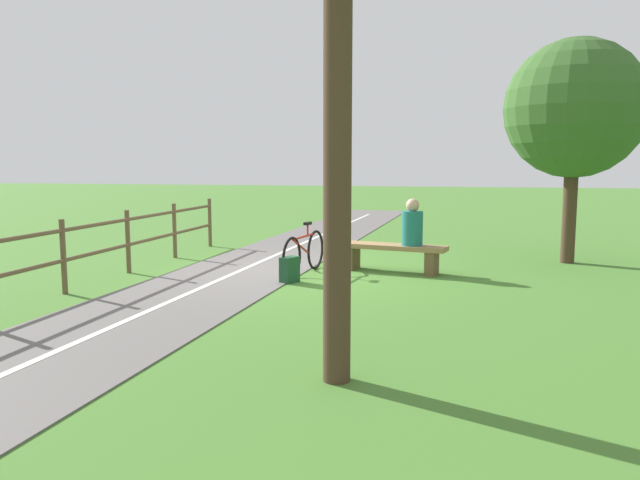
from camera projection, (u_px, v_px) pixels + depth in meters
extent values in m
plane|color=#477A2D|center=(297.00, 271.00, 10.72)|extent=(80.00, 80.00, 0.00)
cube|color=#66605E|center=(117.00, 326.00, 7.10)|extent=(3.58, 36.06, 0.02)
cube|color=silver|center=(117.00, 325.00, 7.10)|extent=(1.28, 31.98, 0.00)
cube|color=#937047|center=(391.00, 247.00, 10.61)|extent=(1.99, 0.83, 0.08)
cube|color=brown|center=(432.00, 263.00, 10.34)|extent=(0.24, 0.43, 0.41)
cube|color=brown|center=(352.00, 258.00, 10.93)|extent=(0.24, 0.43, 0.41)
cylinder|color=#1E6B66|center=(412.00, 228.00, 10.41)|extent=(0.42, 0.42, 0.59)
sphere|color=tan|center=(413.00, 205.00, 10.36)|extent=(0.23, 0.23, 0.23)
torus|color=black|center=(292.00, 258.00, 9.90)|extent=(0.15, 0.70, 0.71)
torus|color=black|center=(316.00, 250.00, 10.86)|extent=(0.15, 0.70, 0.71)
cylinder|color=red|center=(304.00, 237.00, 10.35)|extent=(0.17, 0.88, 0.04)
cylinder|color=red|center=(301.00, 246.00, 10.22)|extent=(0.13, 0.64, 0.33)
cylinder|color=red|center=(308.00, 230.00, 10.48)|extent=(0.03, 0.03, 0.20)
cube|color=black|center=(308.00, 223.00, 10.46)|extent=(0.11, 0.21, 0.05)
cube|color=#1E4C2D|center=(290.00, 270.00, 9.68)|extent=(0.29, 0.36, 0.41)
cube|color=#245B37|center=(284.00, 273.00, 9.75)|extent=(0.12, 0.22, 0.19)
cylinder|color=brown|center=(210.00, 223.00, 13.87)|extent=(0.08, 0.08, 1.09)
cylinder|color=brown|center=(175.00, 231.00, 12.17)|extent=(0.08, 0.08, 1.09)
cylinder|color=brown|center=(128.00, 242.00, 10.48)|extent=(0.08, 0.08, 1.09)
cylinder|color=brown|center=(63.00, 257.00, 8.79)|extent=(0.08, 0.08, 1.09)
cylinder|color=brown|center=(97.00, 225.00, 9.59)|extent=(0.09, 8.75, 0.06)
cylinder|color=brown|center=(99.00, 252.00, 9.64)|extent=(0.09, 8.75, 0.06)
cylinder|color=#473323|center=(570.00, 204.00, 11.50)|extent=(0.26, 0.26, 2.25)
sphere|color=#386028|center=(575.00, 109.00, 11.28)|extent=(2.57, 2.57, 2.57)
cylinder|color=#473323|center=(337.00, 137.00, 5.07)|extent=(0.24, 0.24, 4.22)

